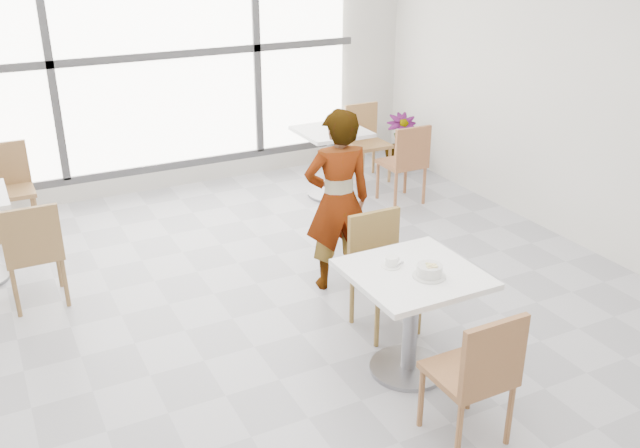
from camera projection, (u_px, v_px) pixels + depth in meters
name	position (u px, v px, depth m)	size (l,w,h in m)	color
floor	(301.00, 334.00, 5.13)	(7.00, 7.00, 0.00)	#9E9EA5
wall_back	(157.00, 54.00, 7.39)	(6.00, 6.00, 0.00)	silver
wall_right	(624.00, 91.00, 5.79)	(7.00, 7.00, 0.00)	silver
window	(159.00, 55.00, 7.34)	(4.60, 0.07, 2.52)	white
main_table	(412.00, 302.00, 4.51)	(0.80, 0.80, 0.75)	white
chair_near	(478.00, 371.00, 3.86)	(0.42, 0.42, 0.87)	#93603A
chair_far	(381.00, 263.00, 5.08)	(0.42, 0.42, 0.87)	olive
oatmeal_bowl	(430.00, 271.00, 4.34)	(0.21, 0.21, 0.10)	silver
coffee_cup	(392.00, 262.00, 4.48)	(0.16, 0.13, 0.07)	white
person	(338.00, 201.00, 5.54)	(0.55, 0.36, 1.50)	black
bg_table_right	(332.00, 153.00, 7.55)	(0.70, 0.70, 0.75)	silver
bg_chair_left_near	(33.00, 248.00, 5.32)	(0.42, 0.42, 0.87)	olive
bg_chair_left_far	(9.00, 183.00, 6.66)	(0.42, 0.42, 0.87)	brown
bg_chair_right_near	(406.00, 159.00, 7.32)	(0.42, 0.42, 0.87)	#915935
bg_chair_right_far	(365.00, 137.00, 8.08)	(0.42, 0.42, 0.87)	#9A6E40
plant_right	(400.00, 142.00, 8.44)	(0.38, 0.38, 0.68)	#49763E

